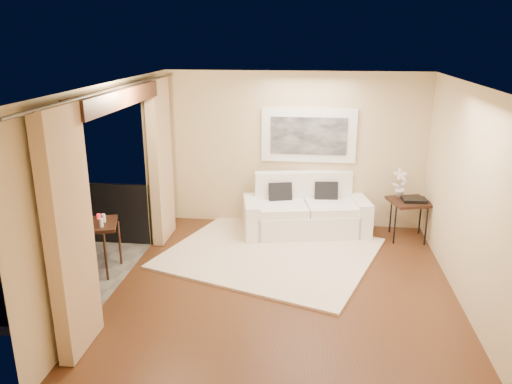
# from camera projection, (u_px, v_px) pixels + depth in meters

# --- Properties ---
(floor) EXTENTS (5.00, 5.00, 0.00)m
(floor) POSITION_uv_depth(u_px,v_px,m) (284.00, 289.00, 6.71)
(floor) COLOR #542E18
(floor) RESTS_ON ground
(room_shell) EXTENTS (5.00, 6.40, 5.00)m
(room_shell) POSITION_uv_depth(u_px,v_px,m) (116.00, 98.00, 6.19)
(room_shell) COLOR white
(room_shell) RESTS_ON ground
(balcony) EXTENTS (1.81, 2.60, 1.17)m
(balcony) POSITION_uv_depth(u_px,v_px,m) (50.00, 264.00, 7.03)
(balcony) COLOR #605B56
(balcony) RESTS_ON ground
(curtains) EXTENTS (0.16, 4.80, 2.64)m
(curtains) POSITION_uv_depth(u_px,v_px,m) (125.00, 189.00, 6.54)
(curtains) COLOR tan
(curtains) RESTS_ON ground
(artwork) EXTENTS (1.62, 0.07, 0.92)m
(artwork) POSITION_uv_depth(u_px,v_px,m) (309.00, 136.00, 8.53)
(artwork) COLOR white
(artwork) RESTS_ON room_shell
(rug) EXTENTS (3.68, 3.44, 0.04)m
(rug) POSITION_uv_depth(u_px,v_px,m) (271.00, 253.00, 7.78)
(rug) COLOR #FFE8CD
(rug) RESTS_ON floor
(sofa) EXTENTS (2.22, 1.27, 1.00)m
(sofa) POSITION_uv_depth(u_px,v_px,m) (305.00, 212.00, 8.56)
(sofa) COLOR white
(sofa) RESTS_ON floor
(side_table) EXTENTS (0.76, 0.76, 0.67)m
(side_table) POSITION_uv_depth(u_px,v_px,m) (410.00, 204.00, 8.20)
(side_table) COLOR black
(side_table) RESTS_ON floor
(tray) EXTENTS (0.39, 0.30, 0.05)m
(tray) POSITION_uv_depth(u_px,v_px,m) (414.00, 200.00, 8.14)
(tray) COLOR black
(tray) RESTS_ON side_table
(orchid) EXTENTS (0.30, 0.24, 0.49)m
(orchid) POSITION_uv_depth(u_px,v_px,m) (400.00, 183.00, 8.28)
(orchid) COLOR white
(orchid) RESTS_ON side_table
(bistro_table) EXTENTS (0.79, 0.79, 0.73)m
(bistro_table) POSITION_uv_depth(u_px,v_px,m) (94.00, 229.00, 7.03)
(bistro_table) COLOR black
(bistro_table) RESTS_ON balcony
(balcony_chair_far) EXTENTS (0.51, 0.51, 0.92)m
(balcony_chair_far) POSITION_uv_depth(u_px,v_px,m) (57.00, 226.00, 7.46)
(balcony_chair_far) COLOR black
(balcony_chair_far) RESTS_ON balcony
(balcony_chair_near) EXTENTS (0.45, 0.46, 0.89)m
(balcony_chair_near) POSITION_uv_depth(u_px,v_px,m) (42.00, 273.00, 6.01)
(balcony_chair_near) COLOR black
(balcony_chair_near) RESTS_ON balcony
(ice_bucket) EXTENTS (0.18, 0.18, 0.20)m
(ice_bucket) POSITION_uv_depth(u_px,v_px,m) (84.00, 213.00, 7.12)
(ice_bucket) COLOR white
(ice_bucket) RESTS_ON bistro_table
(candle) EXTENTS (0.06, 0.06, 0.07)m
(candle) POSITION_uv_depth(u_px,v_px,m) (99.00, 216.00, 7.17)
(candle) COLOR red
(candle) RESTS_ON bistro_table
(vase) EXTENTS (0.04, 0.04, 0.18)m
(vase) POSITION_uv_depth(u_px,v_px,m) (88.00, 221.00, 6.83)
(vase) COLOR silver
(vase) RESTS_ON bistro_table
(glass_a) EXTENTS (0.06, 0.06, 0.12)m
(glass_a) POSITION_uv_depth(u_px,v_px,m) (101.00, 223.00, 6.87)
(glass_a) COLOR white
(glass_a) RESTS_ON bistro_table
(glass_b) EXTENTS (0.06, 0.06, 0.12)m
(glass_b) POSITION_uv_depth(u_px,v_px,m) (103.00, 218.00, 7.03)
(glass_b) COLOR silver
(glass_b) RESTS_ON bistro_table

